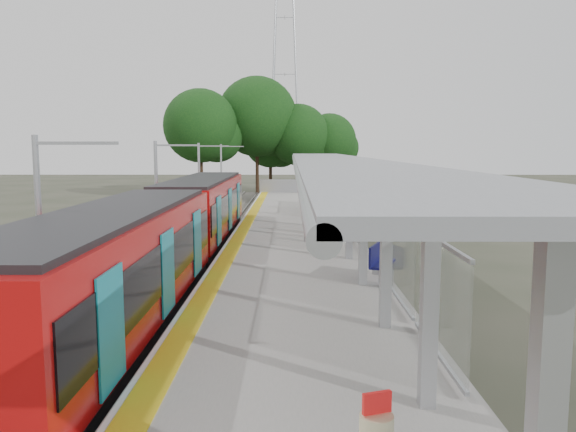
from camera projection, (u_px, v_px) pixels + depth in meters
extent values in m
cube|color=#59544C|center=(201.00, 252.00, 26.94)|extent=(3.00, 70.00, 0.24)
cube|color=gray|center=(294.00, 244.00, 26.88)|extent=(6.00, 50.00, 1.00)
cube|color=yellow|center=(241.00, 233.00, 26.83)|extent=(0.60, 50.00, 0.02)
cube|color=#9EA0A5|center=(293.00, 186.00, 51.51)|extent=(6.00, 0.10, 1.20)
cube|color=black|center=(114.00, 330.00, 13.78)|extent=(2.50, 13.50, 0.70)
cube|color=#AF0C0D|center=(112.00, 266.00, 13.58)|extent=(2.65, 13.50, 2.50)
cube|color=black|center=(112.00, 264.00, 13.58)|extent=(2.72, 12.96, 1.20)
cube|color=black|center=(110.00, 212.00, 13.43)|extent=(2.40, 12.82, 0.15)
cube|color=#0D7585|center=(168.00, 272.00, 13.59)|extent=(0.04, 1.30, 2.00)
cube|color=black|center=(203.00, 238.00, 27.77)|extent=(2.50, 13.50, 0.70)
cube|color=#AF0C0D|center=(203.00, 206.00, 27.58)|extent=(2.65, 13.50, 2.50)
cube|color=black|center=(203.00, 205.00, 27.57)|extent=(2.72, 12.96, 1.20)
cube|color=black|center=(202.00, 179.00, 27.42)|extent=(2.40, 12.82, 0.15)
cube|color=#0D7585|center=(230.00, 209.00, 27.59)|extent=(0.04, 1.30, 2.00)
cylinder|color=black|center=(186.00, 263.00, 23.12)|extent=(2.20, 0.70, 0.70)
cube|color=black|center=(173.00, 232.00, 20.61)|extent=(2.30, 0.80, 2.40)
cube|color=#9EA0A5|center=(545.00, 426.00, 4.76)|extent=(0.25, 0.25, 3.50)
cube|color=#9EA0A5|center=(429.00, 299.00, 8.73)|extent=(0.25, 0.25, 3.50)
cube|color=#9EA0A5|center=(386.00, 252.00, 12.70)|extent=(0.25, 0.25, 3.50)
cube|color=#9EA0A5|center=(363.00, 227.00, 16.67)|extent=(0.25, 0.25, 3.50)
cube|color=#9EA0A5|center=(349.00, 212.00, 20.64)|extent=(0.25, 0.25, 3.50)
cube|color=#9EA0A5|center=(340.00, 201.00, 24.61)|extent=(0.25, 0.25, 3.50)
cube|color=#9EA0A5|center=(333.00, 194.00, 28.58)|extent=(0.25, 0.25, 3.50)
cube|color=#9EA0A5|center=(328.00, 188.00, 32.55)|extent=(0.25, 0.25, 3.50)
cube|color=#9EA0A5|center=(324.00, 184.00, 36.52)|extent=(0.25, 0.25, 3.50)
cube|color=#9EA0A5|center=(321.00, 180.00, 40.49)|extent=(0.25, 0.25, 3.50)
cube|color=gray|center=(335.00, 161.00, 22.40)|extent=(3.20, 38.00, 0.16)
cylinder|color=#9EA0A5|center=(296.00, 163.00, 22.42)|extent=(0.24, 38.00, 0.24)
cube|color=silver|center=(439.00, 299.00, 10.78)|extent=(0.05, 3.70, 2.20)
cube|color=silver|center=(399.00, 258.00, 14.75)|extent=(0.05, 3.70, 2.20)
cube|color=silver|center=(361.00, 220.00, 22.69)|extent=(0.05, 3.70, 2.20)
cube|color=silver|center=(351.00, 209.00, 26.66)|extent=(0.05, 3.70, 2.20)
cube|color=silver|center=(337.00, 195.00, 34.60)|extent=(0.05, 3.70, 2.20)
cube|color=silver|center=(332.00, 190.00, 38.57)|extent=(0.05, 3.70, 2.20)
cylinder|color=#382316|center=(201.00, 174.00, 56.54)|extent=(0.36, 0.36, 4.85)
sphere|color=#1E4914|center=(200.00, 126.00, 55.95)|extent=(7.37, 7.37, 7.37)
cylinder|color=#382316|center=(257.00, 169.00, 60.18)|extent=(0.36, 0.36, 5.58)
sphere|color=#1E4914|center=(257.00, 117.00, 59.50)|extent=(8.48, 8.48, 8.48)
cylinder|color=#382316|center=(271.00, 176.00, 63.44)|extent=(0.36, 0.36, 3.86)
sphere|color=#1E4914|center=(270.00, 141.00, 62.97)|extent=(5.87, 5.87, 5.87)
cylinder|color=#382316|center=(298.00, 175.00, 60.56)|extent=(0.36, 0.36, 4.32)
sphere|color=#1E4914|center=(298.00, 135.00, 60.03)|extent=(6.57, 6.57, 6.57)
cylinder|color=#382316|center=(329.00, 176.00, 62.35)|extent=(0.36, 0.36, 3.92)
sphere|color=#1E4914|center=(329.00, 140.00, 61.87)|extent=(5.96, 5.96, 5.96)
cylinder|color=#9EA0A5|center=(41.00, 246.00, 13.74)|extent=(0.16, 0.16, 5.40)
cube|color=#9EA0A5|center=(77.00, 143.00, 13.43)|extent=(2.00, 0.08, 0.08)
cylinder|color=#9EA0A5|center=(157.00, 200.00, 25.65)|extent=(0.16, 0.16, 5.40)
cube|color=#9EA0A5|center=(177.00, 145.00, 25.34)|extent=(2.00, 0.08, 0.08)
cylinder|color=#9EA0A5|center=(199.00, 184.00, 37.56)|extent=(0.16, 0.16, 5.40)
cube|color=#9EA0A5|center=(214.00, 146.00, 37.25)|extent=(2.00, 0.08, 0.08)
cylinder|color=#9EA0A5|center=(221.00, 175.00, 49.47)|extent=(0.16, 0.16, 5.40)
cube|color=#9EA0A5|center=(232.00, 146.00, 49.16)|extent=(2.00, 0.08, 0.08)
cube|color=#0F0E48|center=(383.00, 264.00, 17.45)|extent=(1.06, 1.73, 0.07)
cube|color=#0F0E48|center=(376.00, 253.00, 17.41)|extent=(0.66, 1.57, 0.61)
cube|color=#9EA0A5|center=(386.00, 277.00, 16.82)|extent=(0.44, 0.22, 0.49)
cube|color=#9EA0A5|center=(379.00, 267.00, 18.14)|extent=(0.44, 0.22, 0.49)
cube|color=#0F0E48|center=(339.00, 210.00, 33.52)|extent=(0.86, 1.41, 0.05)
cube|color=#0F0E48|center=(336.00, 205.00, 33.48)|extent=(0.53, 1.29, 0.50)
cube|color=#9EA0A5|center=(339.00, 214.00, 33.00)|extent=(0.36, 0.18, 0.40)
cube|color=#9EA0A5|center=(338.00, 212.00, 34.08)|extent=(0.36, 0.18, 0.40)
cube|color=red|center=(377.00, 403.00, 5.76)|extent=(0.32, 0.15, 0.23)
cylinder|color=beige|center=(324.00, 217.00, 26.49)|extent=(0.44, 0.44, 1.63)
cube|color=red|center=(325.00, 197.00, 26.37)|extent=(0.39, 0.14, 0.27)
cylinder|color=#9EA0A5|center=(308.00, 232.00, 24.55)|extent=(0.49, 0.49, 0.83)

